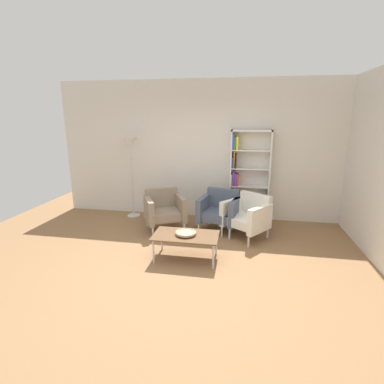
{
  "coord_description": "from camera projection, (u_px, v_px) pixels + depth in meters",
  "views": [
    {
      "loc": [
        0.8,
        -3.69,
        2.15
      ],
      "look_at": [
        -0.01,
        0.84,
        0.95
      ],
      "focal_mm": 27.07,
      "sensor_mm": 36.0,
      "label": 1
    }
  ],
  "objects": [
    {
      "name": "decorative_bowl",
      "position": [
        186.0,
        233.0,
        4.41
      ],
      "size": [
        0.32,
        0.32,
        0.05
      ],
      "color": "tan",
      "rests_on": "coffee_table_low"
    },
    {
      "name": "bookshelf_tall",
      "position": [
        245.0,
        179.0,
        5.96
      ],
      "size": [
        0.8,
        0.3,
        1.9
      ],
      "color": "silver",
      "rests_on": "ground_plane"
    },
    {
      "name": "armchair_by_bookshelf",
      "position": [
        164.0,
        209.0,
        5.63
      ],
      "size": [
        0.93,
        0.9,
        0.78
      ],
      "rotation": [
        0.0,
        0.0,
        0.49
      ],
      "color": "gray",
      "rests_on": "ground_plane"
    },
    {
      "name": "armchair_near_window",
      "position": [
        220.0,
        210.0,
        5.57
      ],
      "size": [
        0.84,
        0.79,
        0.78
      ],
      "rotation": [
        0.0,
        0.0,
        -0.22
      ],
      "color": "#4C566B",
      "rests_on": "ground_plane"
    },
    {
      "name": "floor_lamp_torchiere",
      "position": [
        130.0,
        151.0,
        6.11
      ],
      "size": [
        0.32,
        0.32,
        1.74
      ],
      "color": "silver",
      "rests_on": "ground_plane"
    },
    {
      "name": "coffee_table_low",
      "position": [
        186.0,
        237.0,
        4.43
      ],
      "size": [
        1.0,
        0.56,
        0.4
      ],
      "color": "brown",
      "rests_on": "ground_plane"
    },
    {
      "name": "armchair_spare_guest",
      "position": [
        248.0,
        215.0,
        5.26
      ],
      "size": [
        0.95,
        0.94,
        0.78
      ],
      "rotation": [
        0.0,
        0.0,
        -0.65
      ],
      "color": "white",
      "rests_on": "ground_plane"
    },
    {
      "name": "plaster_back_panel",
      "position": [
        205.0,
        151.0,
        6.17
      ],
      "size": [
        6.4,
        0.12,
        2.9
      ],
      "primitive_type": "cube",
      "color": "silver",
      "rests_on": "ground_plane"
    },
    {
      "name": "ground_plane",
      "position": [
        182.0,
        270.0,
        4.19
      ],
      "size": [
        8.32,
        8.32,
        0.0
      ],
      "primitive_type": "plane",
      "color": "olive"
    }
  ]
}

